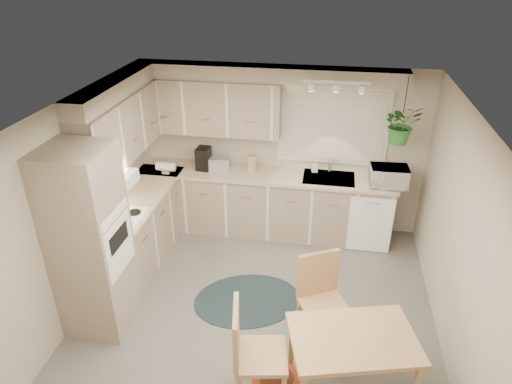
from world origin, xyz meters
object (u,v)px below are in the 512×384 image
at_px(braided_rug, 247,300).
at_px(chair_back, 325,305).
at_px(dining_table, 350,365).
at_px(microwave, 389,174).
at_px(chair_left, 261,353).
at_px(pet_bed, 277,382).

bearing_deg(braided_rug, chair_back, -29.08).
bearing_deg(dining_table, braided_rug, 137.07).
relative_size(braided_rug, microwave, 2.61).
distance_m(chair_left, microwave, 3.06).
xyz_separation_m(dining_table, pet_bed, (-0.66, -0.06, -0.29)).
bearing_deg(chair_left, pet_bed, 113.79).
bearing_deg(braided_rug, chair_left, -73.46).
height_order(braided_rug, pet_bed, pet_bed).
bearing_deg(chair_back, chair_left, 26.84).
relative_size(chair_back, microwave, 2.08).
distance_m(dining_table, chair_back, 0.66).
xyz_separation_m(chair_left, braided_rug, (-0.37, 1.24, -0.51)).
bearing_deg(pet_bed, dining_table, 5.41).
height_order(chair_back, braided_rug, chair_back).
bearing_deg(microwave, dining_table, -103.42).
distance_m(braided_rug, pet_bed, 1.26).
height_order(dining_table, chair_back, chair_back).
height_order(chair_back, pet_bed, chair_back).
relative_size(chair_back, pet_bed, 2.15).
distance_m(chair_back, braided_rug, 1.16).
bearing_deg(microwave, braided_rug, -141.01).
relative_size(chair_back, braided_rug, 0.80).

